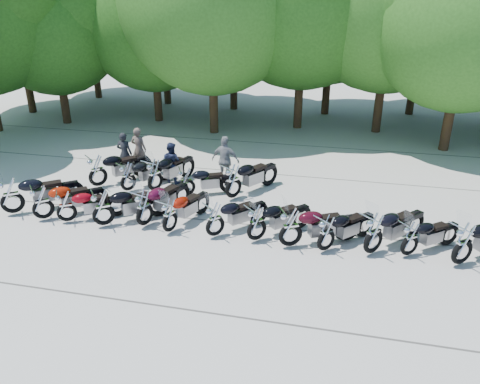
% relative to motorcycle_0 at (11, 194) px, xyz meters
% --- Properties ---
extents(ground, '(90.00, 90.00, 0.00)m').
position_rel_motorcycle_0_xyz_m(ground, '(7.40, -0.49, -0.73)').
color(ground, gray).
rests_on(ground, ground).
extents(tree_0, '(7.50, 7.50, 9.21)m').
position_rel_motorcycle_0_xyz_m(tree_0, '(-8.02, 12.49, 4.72)').
color(tree_0, '#3A2614').
rests_on(tree_0, ground).
extents(tree_1, '(6.97, 6.97, 8.55)m').
position_rel_motorcycle_0_xyz_m(tree_1, '(-4.64, 10.74, 4.33)').
color(tree_1, '#3A2614').
rests_on(tree_1, ground).
extents(tree_2, '(7.31, 7.31, 8.97)m').
position_rel_motorcycle_0_xyz_m(tree_2, '(0.14, 12.35, 4.58)').
color(tree_2, '#3A2614').
rests_on(tree_2, ground).
extents(tree_3, '(8.70, 8.70, 10.67)m').
position_rel_motorcycle_0_xyz_m(tree_3, '(3.82, 10.75, 5.59)').
color(tree_3, '#3A2614').
rests_on(tree_3, ground).
extents(tree_6, '(8.00, 8.00, 9.82)m').
position_rel_motorcycle_0_xyz_m(tree_6, '(14.95, 10.32, 5.08)').
color(tree_6, '#3A2614').
rests_on(tree_6, ground).
extents(tree_9, '(7.59, 7.59, 9.32)m').
position_rel_motorcycle_0_xyz_m(tree_9, '(-6.14, 17.09, 4.79)').
color(tree_9, '#3A2614').
rests_on(tree_9, ground).
extents(tree_10, '(7.78, 7.78, 9.55)m').
position_rel_motorcycle_0_xyz_m(tree_10, '(-0.89, 16.48, 4.93)').
color(tree_10, '#3A2614').
rests_on(tree_10, ground).
extents(tree_11, '(7.56, 7.56, 9.28)m').
position_rel_motorcycle_0_xyz_m(tree_11, '(3.63, 15.93, 4.77)').
color(tree_11, '#3A2614').
rests_on(tree_11, ground).
extents(tree_12, '(7.88, 7.88, 9.67)m').
position_rel_motorcycle_0_xyz_m(tree_12, '(9.20, 15.97, 5.00)').
color(tree_12, '#3A2614').
rests_on(tree_12, ground).
extents(tree_13, '(8.31, 8.31, 10.20)m').
position_rel_motorcycle_0_xyz_m(tree_13, '(14.09, 16.98, 5.31)').
color(tree_13, '#3A2614').
rests_on(tree_13, ground).
extents(motorcycle_0, '(2.51, 2.21, 1.46)m').
position_rel_motorcycle_0_xyz_m(motorcycle_0, '(0.00, 0.00, 0.00)').
color(motorcycle_0, black).
rests_on(motorcycle_0, ground).
extents(motorcycle_1, '(2.23, 2.08, 1.32)m').
position_rel_motorcycle_0_xyz_m(motorcycle_1, '(1.21, -0.13, -0.07)').
color(motorcycle_1, '#961A05').
rests_on(motorcycle_1, ground).
extents(motorcycle_2, '(2.16, 1.67, 1.21)m').
position_rel_motorcycle_0_xyz_m(motorcycle_2, '(2.04, -0.13, -0.12)').
color(motorcycle_2, maroon).
rests_on(motorcycle_2, ground).
extents(motorcycle_3, '(2.35, 2.09, 1.37)m').
position_rel_motorcycle_0_xyz_m(motorcycle_3, '(3.31, -0.12, -0.04)').
color(motorcycle_3, black).
rests_on(motorcycle_3, ground).
extents(motorcycle_4, '(1.55, 2.55, 1.38)m').
position_rel_motorcycle_0_xyz_m(motorcycle_4, '(4.55, 0.17, -0.04)').
color(motorcycle_4, '#3C081D').
rests_on(motorcycle_4, ground).
extents(motorcycle_5, '(1.39, 2.31, 1.25)m').
position_rel_motorcycle_0_xyz_m(motorcycle_5, '(5.46, -0.04, -0.10)').
color(motorcycle_5, maroon).
rests_on(motorcycle_5, ground).
extents(motorcycle_6, '(2.00, 2.08, 1.25)m').
position_rel_motorcycle_0_xyz_m(motorcycle_6, '(6.87, -0.01, -0.10)').
color(motorcycle_6, black).
rests_on(motorcycle_6, ground).
extents(motorcycle_7, '(2.11, 2.09, 1.29)m').
position_rel_motorcycle_0_xyz_m(motorcycle_7, '(8.12, 0.01, -0.08)').
color(motorcycle_7, black).
rests_on(motorcycle_7, ground).
extents(motorcycle_8, '(2.51, 1.78, 1.38)m').
position_rel_motorcycle_0_xyz_m(motorcycle_8, '(9.13, -0.14, -0.04)').
color(motorcycle_8, black).
rests_on(motorcycle_8, ground).
extents(motorcycle_9, '(2.01, 2.10, 1.26)m').
position_rel_motorcycle_0_xyz_m(motorcycle_9, '(10.13, -0.14, -0.10)').
color(motorcycle_9, black).
rests_on(motorcycle_9, ground).
extents(motorcycle_10, '(2.25, 2.35, 1.41)m').
position_rel_motorcycle_0_xyz_m(motorcycle_10, '(11.41, -0.01, -0.02)').
color(motorcycle_10, black).
rests_on(motorcycle_10, ground).
extents(motorcycle_11, '(2.04, 1.81, 1.19)m').
position_rel_motorcycle_0_xyz_m(motorcycle_11, '(12.40, 0.10, -0.14)').
color(motorcycle_11, black).
rests_on(motorcycle_11, ground).
extents(motorcycle_12, '(2.43, 2.15, 1.41)m').
position_rel_motorcycle_0_xyz_m(motorcycle_12, '(13.70, -0.08, -0.02)').
color(motorcycle_12, black).
rests_on(motorcycle_12, ground).
extents(motorcycle_14, '(2.22, 2.40, 1.42)m').
position_rel_motorcycle_0_xyz_m(motorcycle_14, '(1.59, 2.72, -0.02)').
color(motorcycle_14, black).
rests_on(motorcycle_14, ground).
extents(motorcycle_15, '(1.79, 2.27, 1.27)m').
position_rel_motorcycle_0_xyz_m(motorcycle_15, '(2.87, 2.58, -0.09)').
color(motorcycle_15, black).
rests_on(motorcycle_15, ground).
extents(motorcycle_16, '(1.62, 2.60, 1.41)m').
position_rel_motorcycle_0_xyz_m(motorcycle_16, '(3.82, 2.79, -0.02)').
color(motorcycle_16, black).
rests_on(motorcycle_16, ground).
extents(motorcycle_17, '(2.21, 1.53, 1.21)m').
position_rel_motorcycle_0_xyz_m(motorcycle_17, '(5.08, 2.65, -0.12)').
color(motorcycle_17, black).
rests_on(motorcycle_17, ground).
extents(motorcycle_18, '(2.05, 2.57, 1.45)m').
position_rel_motorcycle_0_xyz_m(motorcycle_18, '(6.76, 2.79, -0.01)').
color(motorcycle_18, black).
rests_on(motorcycle_18, ground).
extents(rider_0, '(0.63, 0.41, 1.72)m').
position_rel_motorcycle_0_xyz_m(rider_0, '(1.98, 4.24, 0.13)').
color(rider_0, black).
rests_on(rider_0, ground).
extents(rider_1, '(0.90, 0.77, 1.59)m').
position_rel_motorcycle_0_xyz_m(rider_1, '(4.09, 3.83, 0.07)').
color(rider_1, '#1F2540').
rests_on(rider_1, ground).
extents(rider_2, '(1.15, 0.61, 1.87)m').
position_rel_motorcycle_0_xyz_m(rider_2, '(6.13, 4.14, 0.21)').
color(rider_2, gray).
rests_on(rider_2, ground).
extents(rider_3, '(0.70, 0.50, 1.79)m').
position_rel_motorcycle_0_xyz_m(rider_3, '(2.34, 4.81, 0.17)').
color(rider_3, brown).
rests_on(rider_3, ground).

